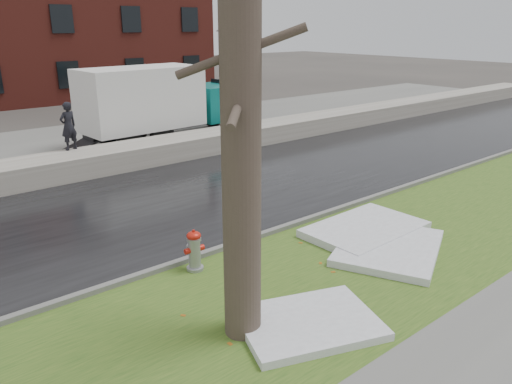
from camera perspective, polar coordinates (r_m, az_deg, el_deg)
ground at (r=10.86m, az=3.26°, el=-7.21°), size 120.00×120.00×0.00m
verge at (r=10.07m, az=8.15°, el=-9.45°), size 60.00×4.50×0.04m
road at (r=14.22m, az=-9.10°, el=-0.96°), size 60.00×7.00×0.03m
parking_lot at (r=21.73m, az=-20.71°, el=4.92°), size 60.00×9.00×0.03m
curb at (r=11.51m, az=-0.12°, el=-5.23°), size 60.00×0.15×0.14m
snowbank at (r=17.73m, az=-16.15°, el=3.69°), size 60.00×1.60×0.75m
bg_tree_right at (r=38.54m, az=-3.59°, el=16.57°), size 1.40×1.62×6.50m
fire_hydrant at (r=10.04m, az=-7.08°, el=-6.44°), size 0.42×0.37×0.86m
tree at (r=6.98m, az=-1.75°, el=10.01°), size 1.39×1.56×7.24m
box_truck at (r=21.53m, az=-10.66°, el=10.12°), size 9.40×2.73×3.11m
worker at (r=17.64m, az=-20.65°, el=7.07°), size 0.66×0.52×1.59m
snow_patch_near at (r=11.29m, az=14.95°, el=-6.14°), size 3.21×2.93×0.16m
snow_patch_far at (r=8.45m, az=6.04°, el=-14.66°), size 2.62×2.26×0.14m
snow_patch_side at (r=12.09m, az=12.36°, el=-4.18°), size 2.84×1.87×0.18m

